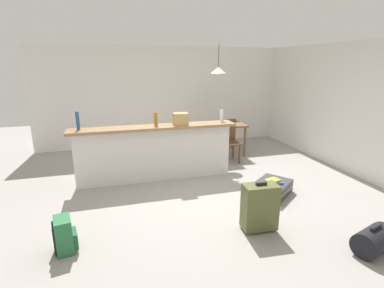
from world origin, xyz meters
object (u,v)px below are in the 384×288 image
at_px(bottle_amber, 156,119).
at_px(dining_chair_near_partition, 228,139).
at_px(book_stack, 274,181).
at_px(suitcase_flat_charcoal, 272,188).
at_px(pendant_lamp, 218,70).
at_px(suitcase_upright_olive, 260,207).
at_px(bottle_clear, 222,116).
at_px(backpack_green, 65,235).
at_px(bottle_blue, 78,121).
at_px(grocery_bag, 181,119).
at_px(duffel_bag_black, 373,240).
at_px(dining_table, 220,128).

distance_m(bottle_amber, dining_chair_near_partition, 1.87).
bearing_deg(book_stack, suitcase_flat_charcoal, 126.82).
xyz_separation_m(bottle_amber, pendant_lamp, (1.56, 1.05, 0.81)).
bearing_deg(dining_chair_near_partition, suitcase_upright_olive, -104.17).
relative_size(bottle_clear, suitcase_upright_olive, 0.34).
bearing_deg(suitcase_upright_olive, suitcase_flat_charcoal, 51.24).
relative_size(bottle_clear, backpack_green, 0.54).
bearing_deg(bottle_blue, bottle_clear, -0.65).
height_order(grocery_bag, duffel_bag_black, grocery_bag).
xyz_separation_m(bottle_blue, book_stack, (3.03, -1.28, -0.92)).
height_order(dining_table, duffel_bag_black, dining_table).
bearing_deg(grocery_bag, bottle_amber, 169.90).
bearing_deg(pendant_lamp, book_stack, -86.12).
bearing_deg(duffel_bag_black, backpack_green, 163.86).
bearing_deg(grocery_bag, pendant_lamp, 44.97).
height_order(grocery_bag, backpack_green, grocery_bag).
xyz_separation_m(bottle_amber, suitcase_upright_olive, (0.98, -2.09, -0.81)).
bearing_deg(duffel_bag_black, suitcase_flat_charcoal, 100.80).
bearing_deg(dining_table, grocery_bag, -135.47).
distance_m(dining_table, book_stack, 2.39).
bearing_deg(dining_table, duffel_bag_black, -84.94).
height_order(dining_table, backpack_green, dining_table).
xyz_separation_m(backpack_green, book_stack, (3.10, 0.66, 0.05)).
bearing_deg(backpack_green, dining_chair_near_partition, 39.20).
bearing_deg(duffel_bag_black, grocery_bag, 119.55).
bearing_deg(pendant_lamp, bottle_blue, -160.97).
relative_size(bottle_amber, pendant_lamp, 0.36).
height_order(dining_chair_near_partition, pendant_lamp, pendant_lamp).
height_order(bottle_blue, book_stack, bottle_blue).
bearing_deg(grocery_bag, dining_table, 44.53).
bearing_deg(book_stack, suitcase_upright_olive, -130.34).
distance_m(bottle_amber, grocery_bag, 0.44).
bearing_deg(bottle_clear, dining_table, 70.08).
relative_size(bottle_amber, dining_chair_near_partition, 0.26).
bearing_deg(bottle_clear, dining_chair_near_partition, 54.90).
xyz_separation_m(pendant_lamp, suitcase_upright_olive, (-0.58, -3.14, -1.62)).
height_order(backpack_green, duffel_bag_black, backpack_green).
height_order(bottle_clear, pendant_lamp, pendant_lamp).
bearing_deg(backpack_green, grocery_bag, 44.88).
xyz_separation_m(bottle_blue, bottle_clear, (2.58, -0.03, -0.04)).
height_order(bottle_amber, backpack_green, bottle_amber).
bearing_deg(bottle_blue, book_stack, -22.95).
bearing_deg(dining_table, pendant_lamp, -140.99).
relative_size(bottle_clear, grocery_bag, 0.87).
relative_size(dining_table, backpack_green, 2.62).
distance_m(pendant_lamp, suitcase_upright_olive, 3.58).
bearing_deg(duffel_bag_black, bottle_clear, 104.56).
xyz_separation_m(bottle_amber, suitcase_flat_charcoal, (1.70, -1.20, -1.03)).
bearing_deg(dining_chair_near_partition, backpack_green, -140.80).
bearing_deg(bottle_blue, dining_chair_near_partition, 10.22).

